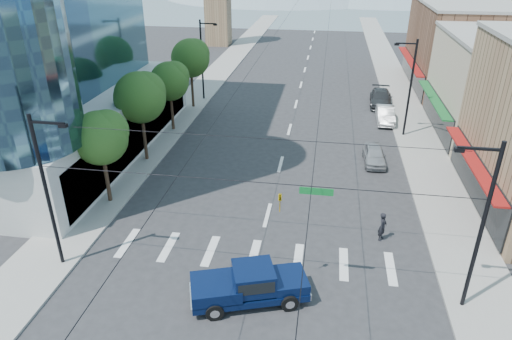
# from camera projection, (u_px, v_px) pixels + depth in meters

# --- Properties ---
(ground) EXTENTS (160.00, 160.00, 0.00)m
(ground) POSITION_uv_depth(u_px,v_px,m) (253.00, 272.00, 25.33)
(ground) COLOR #28282B
(ground) RESTS_ON ground
(sidewalk_left) EXTENTS (4.00, 120.00, 0.15)m
(sidewalk_left) POSITION_uv_depth(u_px,v_px,m) (214.00, 76.00, 62.37)
(sidewalk_left) COLOR gray
(sidewalk_left) RESTS_ON ground
(sidewalk_right) EXTENTS (4.00, 120.00, 0.15)m
(sidewalk_right) POSITION_uv_depth(u_px,v_px,m) (395.00, 84.00, 58.98)
(sidewalk_right) COLOR gray
(sidewalk_right) RESTS_ON ground
(shop_mid) EXTENTS (12.00, 14.00, 9.00)m
(shop_mid) POSITION_uv_depth(u_px,v_px,m) (511.00, 88.00, 41.73)
(shop_mid) COLOR tan
(shop_mid) RESTS_ON ground
(shop_far) EXTENTS (12.00, 18.00, 10.00)m
(shop_far) POSITION_uv_depth(u_px,v_px,m) (468.00, 47.00, 55.66)
(shop_far) COLOR brown
(shop_far) RESTS_ON ground
(tree_near) EXTENTS (3.65, 3.64, 6.71)m
(tree_near) POSITION_uv_depth(u_px,v_px,m) (103.00, 136.00, 30.07)
(tree_near) COLOR black
(tree_near) RESTS_ON ground
(tree_midnear) EXTENTS (4.09, 4.09, 7.52)m
(tree_midnear) POSITION_uv_depth(u_px,v_px,m) (142.00, 96.00, 35.99)
(tree_midnear) COLOR black
(tree_midnear) RESTS_ON ground
(tree_midfar) EXTENTS (3.65, 3.64, 6.71)m
(tree_midfar) POSITION_uv_depth(u_px,v_px,m) (171.00, 80.00, 42.45)
(tree_midfar) COLOR black
(tree_midfar) RESTS_ON ground
(tree_far) EXTENTS (4.09, 4.09, 7.52)m
(tree_far) POSITION_uv_depth(u_px,v_px,m) (192.00, 57.00, 48.37)
(tree_far) COLOR black
(tree_far) RESTS_ON ground
(signal_rig) EXTENTS (21.80, 0.20, 9.00)m
(signal_rig) POSITION_uv_depth(u_px,v_px,m) (253.00, 210.00, 22.35)
(signal_rig) COLOR black
(signal_rig) RESTS_ON ground
(lamp_pole_nw) EXTENTS (2.00, 0.25, 9.00)m
(lamp_pole_nw) POSITION_uv_depth(u_px,v_px,m) (203.00, 57.00, 51.17)
(lamp_pole_nw) COLOR black
(lamp_pole_nw) RESTS_ON ground
(lamp_pole_ne) EXTENTS (2.00, 0.25, 9.00)m
(lamp_pole_ne) POSITION_uv_depth(u_px,v_px,m) (409.00, 85.00, 41.08)
(lamp_pole_ne) COLOR black
(lamp_pole_ne) RESTS_ON ground
(pickup_truck) EXTENTS (6.28, 3.88, 2.01)m
(pickup_truck) POSITION_uv_depth(u_px,v_px,m) (249.00, 284.00, 22.85)
(pickup_truck) COLOR #071439
(pickup_truck) RESTS_ON ground
(pedestrian) EXTENTS (0.68, 0.80, 1.86)m
(pedestrian) POSITION_uv_depth(u_px,v_px,m) (383.00, 226.00, 27.73)
(pedestrian) COLOR black
(pedestrian) RESTS_ON ground
(parked_car_near) EXTENTS (1.85, 4.28, 1.44)m
(parked_car_near) POSITION_uv_depth(u_px,v_px,m) (374.00, 155.00, 37.66)
(parked_car_near) COLOR #A2A3A6
(parked_car_near) RESTS_ON ground
(parked_car_mid) EXTENTS (1.73, 4.82, 1.58)m
(parked_car_mid) POSITION_uv_depth(u_px,v_px,m) (385.00, 115.00, 46.28)
(parked_car_mid) COLOR silver
(parked_car_mid) RESTS_ON ground
(parked_car_far) EXTENTS (2.66, 5.87, 1.67)m
(parked_car_far) POSITION_uv_depth(u_px,v_px,m) (381.00, 98.00, 51.11)
(parked_car_far) COLOR #303033
(parked_car_far) RESTS_ON ground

